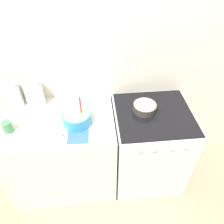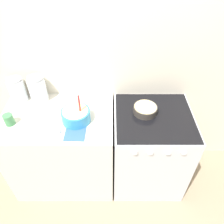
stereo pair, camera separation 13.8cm
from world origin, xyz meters
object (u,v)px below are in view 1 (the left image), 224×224
(stove, at_px, (149,146))
(tin_can, at_px, (8,127))
(baking_pan, at_px, (145,107))
(storage_jar_left, at_px, (13,97))
(storage_jar_middle, at_px, (35,95))
(mixing_bowl, at_px, (77,117))

(stove, bearing_deg, tin_can, -175.51)
(stove, height_order, baking_pan, baking_pan)
(storage_jar_left, xyz_separation_m, tin_can, (0.02, -0.32, -0.05))
(stove, xyz_separation_m, baking_pan, (-0.08, 0.05, 0.48))
(storage_jar_left, relative_size, storage_jar_middle, 0.94)
(baking_pan, relative_size, storage_jar_left, 0.90)
(mixing_bowl, bearing_deg, baking_pan, 9.88)
(stove, relative_size, storage_jar_left, 3.89)
(mixing_bowl, xyz_separation_m, baking_pan, (0.58, 0.10, -0.03))
(storage_jar_left, bearing_deg, tin_can, -87.28)
(storage_jar_left, height_order, tin_can, storage_jar_left)
(stove, distance_m, tin_can, 1.30)
(baking_pan, distance_m, storage_jar_middle, 0.97)
(baking_pan, relative_size, tin_can, 2.13)
(storage_jar_left, bearing_deg, mixing_bowl, -26.73)
(stove, bearing_deg, baking_pan, 149.42)
(baking_pan, height_order, tin_can, tin_can)
(mixing_bowl, relative_size, storage_jar_middle, 1.09)
(stove, height_order, tin_can, tin_can)
(stove, relative_size, baking_pan, 4.32)
(baking_pan, height_order, storage_jar_left, storage_jar_left)
(baking_pan, distance_m, tin_can, 1.13)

